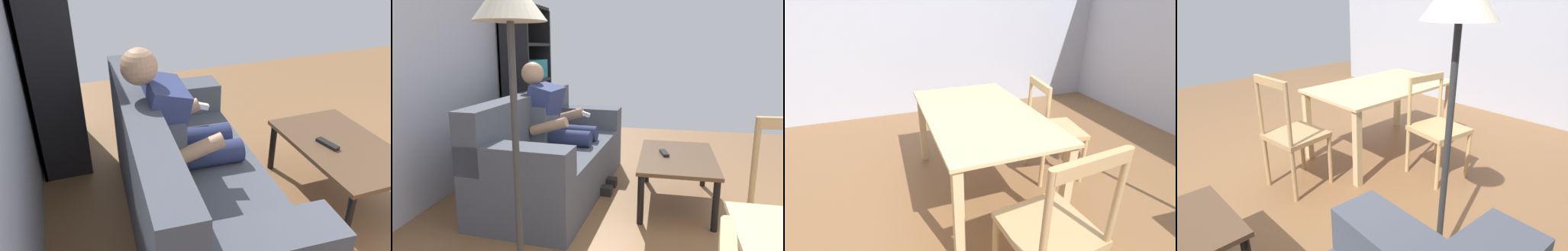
# 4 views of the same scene
# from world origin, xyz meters

# --- Properties ---
(couch) EXTENTS (1.96, 0.95, 0.90)m
(couch) POSITION_xyz_m (1.29, 1.80, 0.34)
(couch) COLOR #474C56
(couch) RESTS_ON ground_plane
(person_lounging) EXTENTS (0.61, 0.91, 1.19)m
(person_lounging) POSITION_xyz_m (1.42, 1.79, 0.62)
(person_lounging) COLOR navy
(person_lounging) RESTS_ON ground_plane
(coffee_table) EXTENTS (0.98, 0.62, 0.42)m
(coffee_table) POSITION_xyz_m (1.24, 0.67, 0.37)
(coffee_table) COLOR brown
(coffee_table) RESTS_ON ground_plane
(tv_remote) EXTENTS (0.18, 0.09, 0.02)m
(tv_remote) POSITION_xyz_m (1.27, 0.78, 0.43)
(tv_remote) COLOR black
(tv_remote) RESTS_ON coffee_table
(bookshelf) EXTENTS (0.83, 0.36, 1.81)m
(bookshelf) POSITION_xyz_m (2.51, 2.51, 0.75)
(bookshelf) COLOR black
(bookshelf) RESTS_ON ground_plane
(floor_lamp) EXTENTS (0.36, 0.36, 1.69)m
(floor_lamp) POSITION_xyz_m (-0.10, 1.54, 1.42)
(floor_lamp) COLOR black
(floor_lamp) RESTS_ON ground_plane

